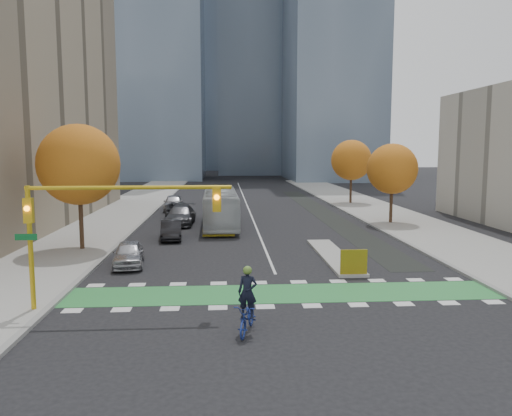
{
  "coord_description": "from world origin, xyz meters",
  "views": [
    {
      "loc": [
        -2.71,
        -20.77,
        6.68
      ],
      "look_at": [
        -0.73,
        9.7,
        3.0
      ],
      "focal_mm": 35.0,
      "sensor_mm": 36.0,
      "label": 1
    }
  ],
  "objects": [
    {
      "name": "ground",
      "position": [
        0.0,
        0.0,
        0.0
      ],
      "size": [
        300.0,
        300.0,
        0.0
      ],
      "primitive_type": "plane",
      "color": "black",
      "rests_on": "ground"
    },
    {
      "name": "parked_car_b",
      "position": [
        -6.61,
        15.73,
        0.69
      ],
      "size": [
        1.86,
        4.31,
        1.38
      ],
      "primitive_type": "imported",
      "rotation": [
        0.0,
        0.0,
        0.1
      ],
      "color": "black",
      "rests_on": "ground"
    },
    {
      "name": "parked_car_a",
      "position": [
        -8.15,
        7.51,
        0.7
      ],
      "size": [
        2.15,
        4.27,
        1.39
      ],
      "primitive_type": "imported",
      "rotation": [
        0.0,
        0.0,
        0.13
      ],
      "color": "#A8A8AE",
      "rests_on": "ground"
    },
    {
      "name": "tower_ne",
      "position": [
        20.0,
        85.0,
        30.0
      ],
      "size": [
        18.0,
        24.0,
        60.0
      ],
      "primitive_type": "cube",
      "color": "#47566B",
      "rests_on": "ground"
    },
    {
      "name": "bike_crossing",
      "position": [
        0.0,
        1.5,
        0.01
      ],
      "size": [
        20.0,
        3.0,
        0.01
      ],
      "primitive_type": "cube",
      "color": "#2A823B",
      "rests_on": "ground"
    },
    {
      "name": "sidewalk_west",
      "position": [
        -13.5,
        20.0,
        0.07
      ],
      "size": [
        7.0,
        120.0,
        0.15
      ],
      "primitive_type": "cube",
      "color": "gray",
      "rests_on": "ground"
    },
    {
      "name": "hazard_board",
      "position": [
        4.0,
        4.2,
        0.8
      ],
      "size": [
        1.4,
        0.12,
        1.3
      ],
      "primitive_type": "cube",
      "color": "yellow",
      "rests_on": "median_island"
    },
    {
      "name": "tower_far",
      "position": [
        -4.0,
        140.0,
        40.0
      ],
      "size": [
        26.0,
        26.0,
        80.0
      ],
      "primitive_type": "cube",
      "color": "#47566B",
      "rests_on": "ground"
    },
    {
      "name": "parked_car_d",
      "position": [
        -7.2,
        27.8,
        0.7
      ],
      "size": [
        2.71,
        5.2,
        1.4
      ],
      "primitive_type": "imported",
      "rotation": [
        0.0,
        0.0,
        0.08
      ],
      "color": "black",
      "rests_on": "ground"
    },
    {
      "name": "sidewalk_east",
      "position": [
        13.5,
        20.0,
        0.07
      ],
      "size": [
        7.0,
        120.0,
        0.15
      ],
      "primitive_type": "cube",
      "color": "gray",
      "rests_on": "ground"
    },
    {
      "name": "curb_west",
      "position": [
        -10.0,
        20.0,
        0.07
      ],
      "size": [
        0.3,
        120.0,
        0.16
      ],
      "primitive_type": "cube",
      "color": "gray",
      "rests_on": "ground"
    },
    {
      "name": "bus",
      "position": [
        -3.0,
        21.55,
        1.65
      ],
      "size": [
        3.0,
        11.91,
        3.3
      ],
      "primitive_type": "imported",
      "rotation": [
        0.0,
        0.0,
        0.02
      ],
      "color": "#B8BEC0",
      "rests_on": "ground"
    },
    {
      "name": "parked_car_c",
      "position": [
        -6.5,
        22.8,
        0.82
      ],
      "size": [
        2.47,
        5.74,
        1.65
      ],
      "primitive_type": "imported",
      "rotation": [
        0.0,
        0.0,
        -0.03
      ],
      "color": "#4A4B4F",
      "rests_on": "ground"
    },
    {
      "name": "traffic_signal_west",
      "position": [
        -7.93,
        -0.51,
        4.03
      ],
      "size": [
        8.53,
        0.56,
        5.2
      ],
      "color": "#BF9914",
      "rests_on": "ground"
    },
    {
      "name": "parked_car_e",
      "position": [
        -8.11,
        32.8,
        0.85
      ],
      "size": [
        2.29,
        5.1,
        1.7
      ],
      "primitive_type": "imported",
      "rotation": [
        0.0,
        0.0,
        0.06
      ],
      "color": "#9D9DA2",
      "rests_on": "ground"
    },
    {
      "name": "bike_lane_paint",
      "position": [
        7.5,
        30.0,
        0.01
      ],
      "size": [
        2.5,
        50.0,
        0.01
      ],
      "primitive_type": "cube",
      "color": "black",
      "rests_on": "ground"
    },
    {
      "name": "tree_west",
      "position": [
        -12.0,
        12.0,
        5.62
      ],
      "size": [
        5.2,
        5.2,
        8.22
      ],
      "color": "#332114",
      "rests_on": "ground"
    },
    {
      "name": "cyclist",
      "position": [
        -1.89,
        -3.3,
        0.83
      ],
      "size": [
        1.27,
        2.27,
        2.48
      ],
      "rotation": [
        0.0,
        0.0,
        -0.26
      ],
      "color": "navy",
      "rests_on": "ground"
    },
    {
      "name": "tower_nw",
      "position": [
        -18.0,
        90.0,
        35.0
      ],
      "size": [
        22.0,
        22.0,
        70.0
      ],
      "primitive_type": "cube",
      "color": "#47566B",
      "rests_on": "ground"
    },
    {
      "name": "tree_east_far",
      "position": [
        12.5,
        38.0,
        5.24
      ],
      "size": [
        4.8,
        4.8,
        7.65
      ],
      "color": "#332114",
      "rests_on": "ground"
    },
    {
      "name": "centre_line",
      "position": [
        0.0,
        40.0,
        0.01
      ],
      "size": [
        0.15,
        70.0,
        0.01
      ],
      "primitive_type": "cube",
      "color": "silver",
      "rests_on": "ground"
    },
    {
      "name": "median_island",
      "position": [
        4.0,
        9.0,
        0.08
      ],
      "size": [
        1.6,
        10.0,
        0.16
      ],
      "primitive_type": "cube",
      "color": "gray",
      "rests_on": "ground"
    },
    {
      "name": "curb_east",
      "position": [
        10.0,
        20.0,
        0.07
      ],
      "size": [
        0.3,
        120.0,
        0.16
      ],
      "primitive_type": "cube",
      "color": "gray",
      "rests_on": "ground"
    },
    {
      "name": "tree_east_near",
      "position": [
        12.0,
        22.0,
        4.86
      ],
      "size": [
        4.4,
        4.4,
        7.08
      ],
      "color": "#332114",
      "rests_on": "ground"
    }
  ]
}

